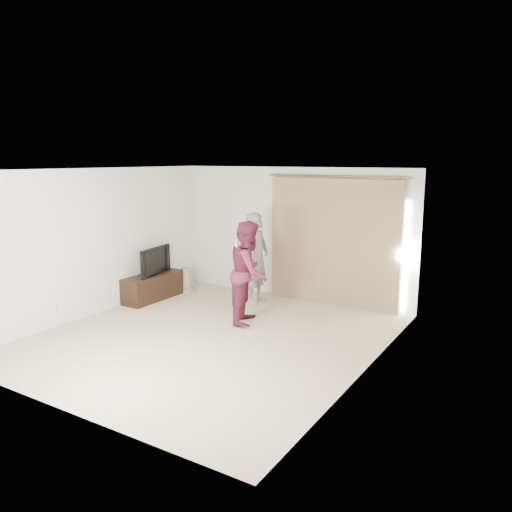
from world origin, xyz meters
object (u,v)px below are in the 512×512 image
Objects in this scene: tv_console at (153,287)px; person_man at (257,258)px; tv at (152,261)px; person_woman at (249,272)px.

person_man is (1.89, 0.88, 0.63)m from tv_console.
person_woman is at bearing -103.40° from tv.
person_man is (1.89, 0.88, 0.09)m from tv.
tv_console is at bearing 175.97° from person_woman.
person_woman reaches higher than tv_console.
tv_console is at bearing -154.97° from person_man.
person_man is 1.01× the size of person_woman.
tv_console is 0.76× the size of person_woman.
tv_console is 1.36× the size of tv.
person_man reaches higher than tv_console.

